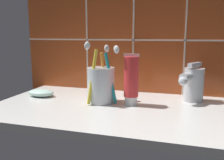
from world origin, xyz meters
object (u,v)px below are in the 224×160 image
Objects in this scene: sink_faucet at (193,83)px; toothpaste_tube at (131,80)px; toothbrush_cup at (101,84)px; soap_bar at (41,93)px.

toothpaste_tube is at bearing -32.73° from sink_faucet.
soap_bar is at bearing 177.16° from toothbrush_cup.
toothbrush_cup is 1.24× the size of toothpaste_tube.
sink_faucet reaches higher than soap_bar.
sink_faucet is 1.34× the size of soap_bar.
toothpaste_tube reaches higher than soap_bar.
toothpaste_tube is 30.07cm from soap_bar.
toothpaste_tube is 1.26× the size of sink_faucet.
toothpaste_tube reaches higher than sink_faucet.
toothbrush_cup is 1.56× the size of sink_faucet.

